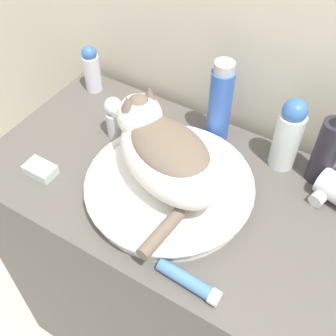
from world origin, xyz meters
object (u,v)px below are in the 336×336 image
at_px(deodorant_stick, 92,69).
at_px(lotion_bottle_white, 288,134).
at_px(shampoo_bottle_tall, 220,104).
at_px(cream_tube, 190,282).
at_px(hairspray_can_black, 326,150).
at_px(cat, 166,153).
at_px(faucet, 117,117).
at_px(soap_bar, 40,170).

bearing_deg(deodorant_stick, lotion_bottle_white, 0.00).
relative_size(shampoo_bottle_tall, cream_tube, 1.67).
bearing_deg(cream_tube, hairspray_can_black, 73.04).
xyz_separation_m(cat, hairspray_can_black, (0.28, 0.21, -0.03)).
height_order(faucet, cream_tube, faucet).
bearing_deg(lotion_bottle_white, faucet, -161.18).
xyz_separation_m(deodorant_stick, shampoo_bottle_tall, (0.39, 0.00, 0.04)).
height_order(deodorant_stick, hairspray_can_black, hairspray_can_black).
distance_m(cat, lotion_bottle_white, 0.29).
height_order(cat, shampoo_bottle_tall, shampoo_bottle_tall).
distance_m(deodorant_stick, hairspray_can_black, 0.65).
xyz_separation_m(deodorant_stick, lotion_bottle_white, (0.56, 0.00, 0.03)).
relative_size(cat, cream_tube, 2.43).
distance_m(faucet, hairspray_can_black, 0.49).
bearing_deg(faucet, lotion_bottle_white, 42.15).
bearing_deg(shampoo_bottle_tall, cream_tube, -70.29).
bearing_deg(cat, lotion_bottle_white, -109.19).
relative_size(cat, shampoo_bottle_tall, 1.46).
relative_size(cat, faucet, 2.18).
distance_m(lotion_bottle_white, cream_tube, 0.40).
height_order(cream_tube, soap_bar, cream_tube).
relative_size(lotion_bottle_white, cream_tube, 1.42).
bearing_deg(faucet, hairspray_can_black, 38.82).
distance_m(shampoo_bottle_tall, cream_tube, 0.43).
distance_m(cat, soap_bar, 0.32).
bearing_deg(cat, shampoo_bottle_tall, -72.47).
relative_size(faucet, deodorant_stick, 1.08).
distance_m(deodorant_stick, shampoo_bottle_tall, 0.39).
xyz_separation_m(shampoo_bottle_tall, soap_bar, (-0.30, -0.32, -0.10)).
xyz_separation_m(cat, soap_bar, (-0.28, -0.11, -0.11)).
bearing_deg(hairspray_can_black, cream_tube, -106.96).
relative_size(faucet, soap_bar, 2.04).
height_order(faucet, shampoo_bottle_tall, shampoo_bottle_tall).
relative_size(cream_tube, soap_bar, 1.83).
xyz_separation_m(shampoo_bottle_tall, lotion_bottle_white, (0.17, 0.00, -0.01)).
xyz_separation_m(faucet, deodorant_stick, (-0.18, 0.13, -0.00)).
height_order(lotion_bottle_white, cream_tube, lotion_bottle_white).
relative_size(cat, lotion_bottle_white, 1.72).
bearing_deg(lotion_bottle_white, deodorant_stick, 180.00).
height_order(cat, hairspray_can_black, cat).
bearing_deg(hairspray_can_black, faucet, -164.51).
bearing_deg(cat, soap_bar, 43.73).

